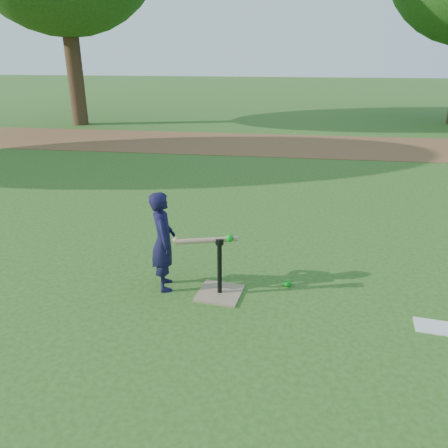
# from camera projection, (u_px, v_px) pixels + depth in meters

# --- Properties ---
(ground) EXTENTS (80.00, 80.00, 0.00)m
(ground) POSITION_uv_depth(u_px,v_px,m) (191.00, 281.00, 4.70)
(ground) COLOR #285116
(ground) RESTS_ON ground
(dirt_strip) EXTENTS (24.00, 3.00, 0.01)m
(dirt_strip) POSITION_uv_depth(u_px,v_px,m) (252.00, 144.00, 11.60)
(dirt_strip) COLOR brown
(dirt_strip) RESTS_ON ground
(child) EXTENTS (0.36, 0.44, 1.04)m
(child) POSITION_uv_depth(u_px,v_px,m) (163.00, 241.00, 4.40)
(child) COLOR black
(child) RESTS_ON ground
(wiffle_ball_ground) EXTENTS (0.08, 0.08, 0.08)m
(wiffle_ball_ground) POSITION_uv_depth(u_px,v_px,m) (288.00, 283.00, 4.57)
(wiffle_ball_ground) COLOR #0D8F18
(wiffle_ball_ground) RESTS_ON ground
(clipboard) EXTENTS (0.33, 0.27, 0.01)m
(clipboard) POSITION_uv_depth(u_px,v_px,m) (432.00, 327.00, 3.91)
(clipboard) COLOR silver
(clipboard) RESTS_ON ground
(batting_tee) EXTENTS (0.48, 0.48, 0.61)m
(batting_tee) POSITION_uv_depth(u_px,v_px,m) (220.00, 284.00, 4.40)
(batting_tee) COLOR #8E765A
(batting_tee) RESTS_ON ground
(swing_action) EXTENTS (0.63, 0.22, 0.10)m
(swing_action) POSITION_uv_depth(u_px,v_px,m) (208.00, 240.00, 4.22)
(swing_action) COLOR #A68061
(swing_action) RESTS_ON ground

